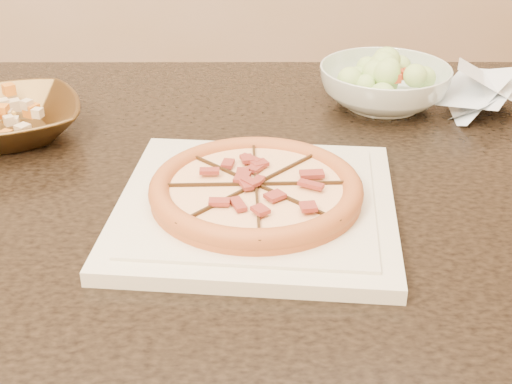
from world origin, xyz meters
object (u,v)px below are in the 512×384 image
(dining_table, at_px, (155,234))
(bronze_bowl, at_px, (7,121))
(plate, at_px, (256,206))
(salad_bowl, at_px, (384,86))
(pizza, at_px, (256,189))

(dining_table, xyz_separation_m, bronze_bowl, (-0.21, 0.14, 0.13))
(plate, height_order, salad_bowl, salad_bowl)
(bronze_bowl, relative_size, salad_bowl, 1.01)
(plate, bearing_deg, bronze_bowl, 141.19)
(plate, xyz_separation_m, pizza, (-0.00, 0.00, 0.02))
(bronze_bowl, xyz_separation_m, salad_bowl, (0.59, 0.05, 0.01))
(pizza, distance_m, salad_bowl, 0.41)
(pizza, bearing_deg, dining_table, 134.64)
(pizza, height_order, salad_bowl, salad_bowl)
(dining_table, xyz_separation_m, pizza, (0.13, -0.13, 0.13))
(plate, relative_size, pizza, 1.55)
(dining_table, height_order, plate, plate)
(dining_table, relative_size, salad_bowl, 7.23)
(bronze_bowl, height_order, salad_bowl, salad_bowl)
(dining_table, height_order, salad_bowl, salad_bowl)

